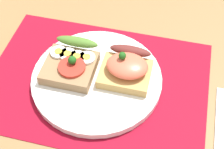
# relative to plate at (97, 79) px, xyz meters

# --- Properties ---
(ground_plane) EXTENTS (1.20, 0.90, 0.03)m
(ground_plane) POSITION_rel_plate_xyz_m (0.00, 0.00, -0.03)
(ground_plane) COLOR olive
(placemat) EXTENTS (0.42, 0.30, 0.00)m
(placemat) POSITION_rel_plate_xyz_m (0.00, 0.00, -0.01)
(placemat) COLOR maroon
(placemat) RESTS_ON ground_plane
(plate) EXTENTS (0.25, 0.25, 0.01)m
(plate) POSITION_rel_plate_xyz_m (0.00, 0.00, 0.00)
(plate) COLOR white
(plate) RESTS_ON placemat
(sandwich_egg_tomato) EXTENTS (0.10, 0.10, 0.04)m
(sandwich_egg_tomato) POSITION_rel_plate_xyz_m (-0.05, 0.01, 0.02)
(sandwich_egg_tomato) COLOR #93714C
(sandwich_egg_tomato) RESTS_ON plate
(sandwich_salmon) EXTENTS (0.09, 0.09, 0.06)m
(sandwich_salmon) POSITION_rel_plate_xyz_m (0.05, 0.02, 0.03)
(sandwich_salmon) COLOR tan
(sandwich_salmon) RESTS_ON plate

